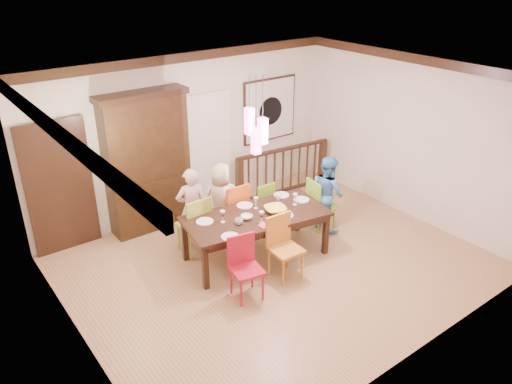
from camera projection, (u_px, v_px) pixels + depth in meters
floor at (276, 264)px, 7.80m from camera, size 6.00×6.00×0.00m
ceiling at (280, 79)px, 6.55m from camera, size 6.00×6.00×0.00m
wall_back at (190, 134)px, 8.98m from camera, size 6.00×0.00×6.00m
wall_left at (69, 245)px, 5.55m from camera, size 0.00×5.00×5.00m
wall_right at (409, 138)px, 8.81m from camera, size 0.00×5.00×5.00m
crown_molding at (280, 85)px, 6.59m from camera, size 6.00×5.00×0.16m
panel_door at (60, 189)px, 7.81m from camera, size 1.04×0.07×2.24m
white_doorway at (209, 151)px, 9.32m from camera, size 0.97×0.05×2.22m
painting at (270, 110)px, 9.87m from camera, size 1.25×0.06×1.25m
pendant_cluster at (256, 131)px, 7.10m from camera, size 0.27×0.21×1.14m
dining_table at (256, 219)px, 7.72m from camera, size 2.36×1.37×0.75m
chair_far_left at (193, 220)px, 7.91m from camera, size 0.46×0.46×0.99m
chair_far_mid at (231, 206)px, 8.36m from camera, size 0.45×0.45×0.99m
chair_far_right at (260, 200)px, 8.77m from camera, size 0.38×0.38×0.83m
chair_near_left at (247, 265)px, 6.84m from camera, size 0.48×0.48×0.91m
chair_near_mid at (286, 245)px, 7.26m from camera, size 0.46×0.46×0.97m
chair_end_right at (322, 200)px, 8.64m from camera, size 0.48×0.48×0.92m
china_hutch at (147, 162)px, 8.41m from camera, size 1.53×0.46×2.41m
balustrade at (283, 170)px, 9.94m from camera, size 2.11×0.30×0.96m
person_far_left at (192, 208)px, 8.02m from camera, size 0.56×0.43×1.37m
person_far_mid at (221, 200)px, 8.35m from camera, size 0.76×0.67×1.30m
person_end_right at (327, 193)px, 8.57m from camera, size 0.60×0.72×1.34m
serving_bowl at (275, 209)px, 7.75m from camera, size 0.42×0.42×0.08m
small_bowl at (247, 217)px, 7.55m from camera, size 0.24×0.24×0.06m
cup_left at (239, 221)px, 7.39m from camera, size 0.13×0.13×0.09m
cup_right at (278, 198)px, 8.12m from camera, size 0.11×0.11×0.08m
plate_far_left at (205, 221)px, 7.47m from camera, size 0.26×0.26×0.01m
plate_far_mid at (245, 205)px, 7.95m from camera, size 0.26×0.26×0.01m
plate_far_right at (281, 195)px, 8.30m from camera, size 0.26×0.26×0.01m
plate_near_left at (230, 237)px, 7.07m from camera, size 0.26×0.26×0.01m
plate_near_mid at (285, 215)px, 7.65m from camera, size 0.26×0.26×0.01m
plate_end_right at (301, 200)px, 8.14m from camera, size 0.26×0.26×0.01m
wine_glass_a at (223, 216)px, 7.43m from camera, size 0.08×0.08×0.19m
wine_glass_b at (256, 203)px, 7.84m from camera, size 0.08×0.08×0.19m
wine_glass_c at (262, 217)px, 7.41m from camera, size 0.08×0.08×0.19m
wine_glass_d at (295, 199)px, 7.95m from camera, size 0.08×0.08×0.19m
napkin at (265, 225)px, 7.36m from camera, size 0.18×0.14×0.01m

